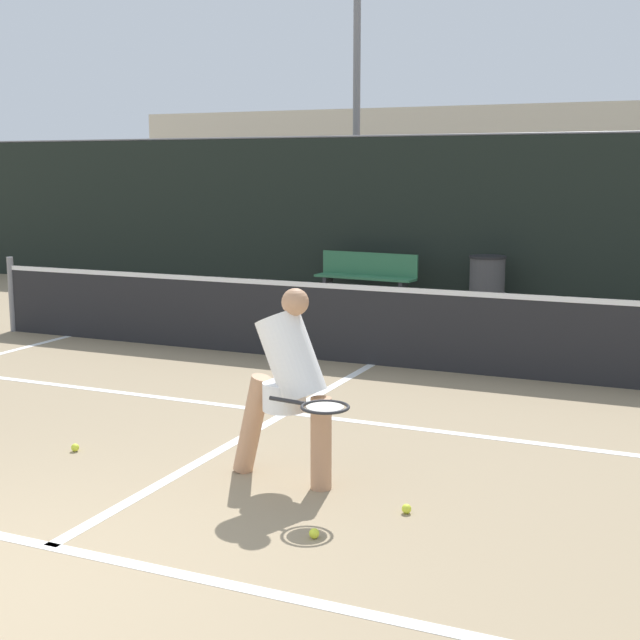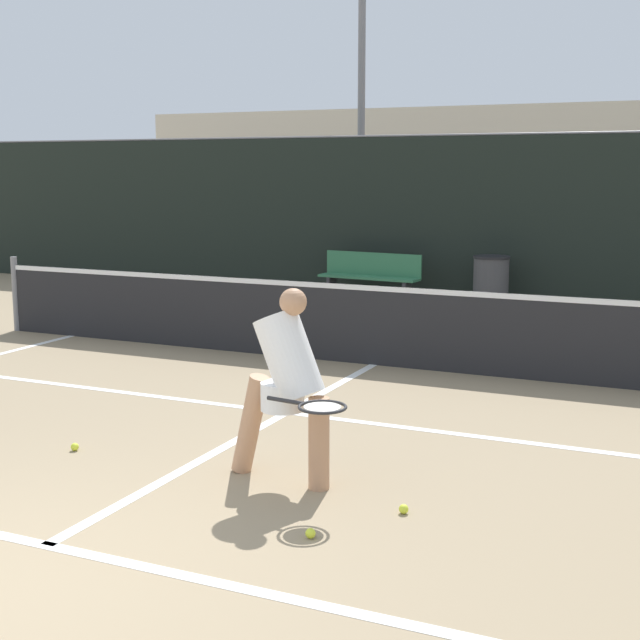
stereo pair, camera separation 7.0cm
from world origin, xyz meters
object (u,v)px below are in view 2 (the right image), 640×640
Objects in this scene: player_practicing at (287,380)px; courtside_bench at (370,275)px; parked_car at (554,252)px; trash_bin at (491,283)px.

courtside_bench is (-2.72, 8.72, -0.31)m from player_practicing.
courtside_bench is 4.89m from parked_car.
courtside_bench is at bearing -178.46° from trash_bin.
parked_car is (2.40, 4.26, 0.14)m from courtside_bench.
parked_car reaches higher than player_practicing.
parked_car is at bearing 99.64° from player_practicing.
trash_bin is 0.21× the size of parked_car.
courtside_bench is 2.11m from trash_bin.
trash_bin is at bearing 7.04° from courtside_bench.
parked_car reaches higher than trash_bin.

